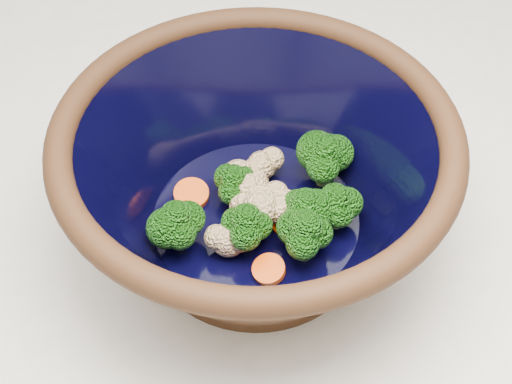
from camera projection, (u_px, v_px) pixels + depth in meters
mixing_bowl at (256, 181)px, 0.57m from camera, size 0.40×0.40×0.14m
vegetable_pile at (272, 202)px, 0.58m from camera, size 0.18×0.13×0.06m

